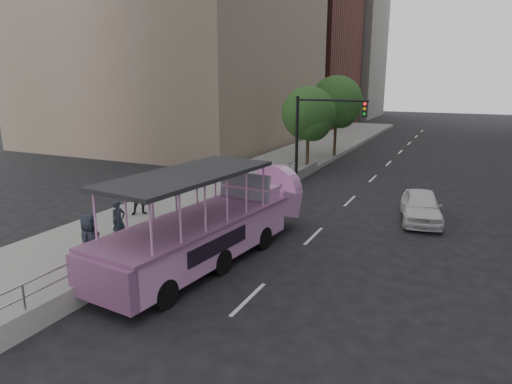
% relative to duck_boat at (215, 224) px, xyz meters
% --- Properties ---
extents(ground, '(160.00, 160.00, 0.00)m').
position_rel_duck_boat_xyz_m(ground, '(1.50, -0.44, -1.22)').
color(ground, black).
extents(sidewalk, '(5.50, 80.00, 0.30)m').
position_rel_duck_boat_xyz_m(sidewalk, '(-4.25, 9.56, -1.07)').
color(sidewalk, gray).
rests_on(sidewalk, ground).
extents(kerb_wall, '(0.24, 30.00, 0.36)m').
position_rel_duck_boat_xyz_m(kerb_wall, '(-1.62, 1.56, -0.74)').
color(kerb_wall, gray).
rests_on(kerb_wall, sidewalk).
extents(guardrail, '(0.07, 22.00, 0.71)m').
position_rel_duck_boat_xyz_m(guardrail, '(-1.62, 1.56, -0.07)').
color(guardrail, silver).
rests_on(guardrail, kerb_wall).
extents(duck_boat, '(3.45, 10.08, 3.28)m').
position_rel_duck_boat_xyz_m(duck_boat, '(0.00, 0.00, 0.00)').
color(duck_boat, black).
rests_on(duck_boat, ground).
extents(car, '(2.33, 4.27, 1.38)m').
position_rel_duck_boat_xyz_m(car, '(6.16, 7.47, -0.53)').
color(car, white).
rests_on(car, ground).
extents(pedestrian_near, '(0.49, 0.64, 1.56)m').
position_rel_duck_boat_xyz_m(pedestrian_near, '(-3.58, -0.86, -0.14)').
color(pedestrian_near, '#222933').
rests_on(pedestrian_near, sidewalk).
extents(pedestrian_mid, '(1.14, 1.13, 1.85)m').
position_rel_duck_boat_xyz_m(pedestrian_mid, '(-5.07, 2.24, 0.01)').
color(pedestrian_mid, '#222933').
rests_on(pedestrian_mid, sidewalk).
extents(pedestrian_far, '(0.87, 1.06, 1.86)m').
position_rel_duck_boat_xyz_m(pedestrian_far, '(-2.54, -3.33, 0.01)').
color(pedestrian_far, '#222933').
rests_on(pedestrian_far, sidewalk).
extents(parking_sign, '(0.17, 0.62, 2.80)m').
position_rel_duck_boat_xyz_m(parking_sign, '(-1.50, 3.38, 0.54)').
color(parking_sign, black).
rests_on(parking_sign, ground).
extents(traffic_signal, '(4.20, 0.32, 5.20)m').
position_rel_duck_boat_xyz_m(traffic_signal, '(-0.21, 12.06, 2.28)').
color(traffic_signal, black).
rests_on(traffic_signal, ground).
extents(street_tree_near, '(3.52, 3.52, 5.72)m').
position_rel_duck_boat_xyz_m(street_tree_near, '(-1.81, 15.49, 2.60)').
color(street_tree_near, '#3C2B1B').
rests_on(street_tree_near, ground).
extents(street_tree_far, '(3.97, 3.97, 6.45)m').
position_rel_duck_boat_xyz_m(street_tree_far, '(-1.61, 21.49, 3.09)').
color(street_tree_far, '#3C2B1B').
rests_on(street_tree_far, ground).
extents(midrise_brick, '(18.00, 16.00, 26.00)m').
position_rel_duck_boat_xyz_m(midrise_brick, '(-16.50, 47.56, 11.78)').
color(midrise_brick, brown).
rests_on(midrise_brick, ground).
extents(midrise_stone_b, '(16.00, 14.00, 20.00)m').
position_rel_duck_boat_xyz_m(midrise_stone_b, '(-14.50, 63.56, 8.78)').
color(midrise_stone_b, slate).
rests_on(midrise_stone_b, ground).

